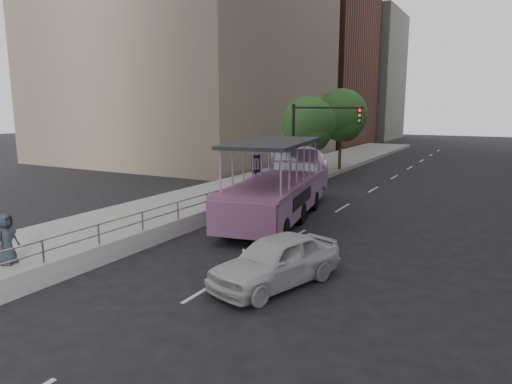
{
  "coord_description": "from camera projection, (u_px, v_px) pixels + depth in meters",
  "views": [
    {
      "loc": [
        7.99,
        -11.85,
        4.96
      ],
      "look_at": [
        0.2,
        2.35,
        1.98
      ],
      "focal_mm": 32.0,
      "sensor_mm": 36.0,
      "label": 1
    }
  ],
  "objects": [
    {
      "name": "street_tree_far",
      "position": [
        342.0,
        117.0,
        34.49
      ],
      "size": [
        3.97,
        3.97,
        6.45
      ],
      "color": "#312216",
      "rests_on": "ground"
    },
    {
      "name": "midrise_brick",
      "position": [
        300.0,
        49.0,
        62.45
      ],
      "size": [
        18.0,
        16.0,
        26.0
      ],
      "primitive_type": "cube",
      "color": "brown",
      "rests_on": "ground"
    },
    {
      "name": "guardrail",
      "position": [
        178.0,
        207.0,
        17.89
      ],
      "size": [
        0.07,
        22.0,
        0.71
      ],
      "color": "#BCBCC1",
      "rests_on": "kerb_wall"
    },
    {
      "name": "traffic_signal",
      "position": [
        312.0,
        134.0,
        25.85
      ],
      "size": [
        4.2,
        0.32,
        5.2
      ],
      "color": "black",
      "rests_on": "ground"
    },
    {
      "name": "duck_boat",
      "position": [
        282.0,
        188.0,
        21.15
      ],
      "size": [
        4.43,
        11.08,
        3.59
      ],
      "color": "black",
      "rests_on": "ground"
    },
    {
      "name": "car",
      "position": [
        276.0,
        260.0,
        12.9
      ],
      "size": [
        2.95,
        4.57,
        1.45
      ],
      "primitive_type": "imported",
      "rotation": [
        0.0,
        0.0,
        -0.32
      ],
      "color": "silver",
      "rests_on": "ground"
    },
    {
      "name": "kerb_wall",
      "position": [
        178.0,
        223.0,
        18.01
      ],
      "size": [
        0.24,
        30.0,
        0.36
      ],
      "primitive_type": "cube",
      "color": "#A0A09B",
      "rests_on": "sidewalk"
    },
    {
      "name": "sidewalk",
      "position": [
        229.0,
        193.0,
        26.21
      ],
      "size": [
        5.5,
        80.0,
        0.3
      ],
      "primitive_type": "cube",
      "color": "gray",
      "rests_on": "ground"
    },
    {
      "name": "pedestrian_far",
      "position": [
        7.0,
        239.0,
        13.72
      ],
      "size": [
        0.7,
        0.88,
        1.58
      ],
      "primitive_type": "imported",
      "rotation": [
        0.0,
        0.0,
        1.85
      ],
      "color": "#252B36",
      "rests_on": "sidewalk"
    },
    {
      "name": "parking_sign",
      "position": [
        256.0,
        176.0,
        22.26
      ],
      "size": [
        0.16,
        0.6,
        2.73
      ],
      "color": "black",
      "rests_on": "ground"
    },
    {
      "name": "ground",
      "position": [
        216.0,
        262.0,
        14.9
      ],
      "size": [
        160.0,
        160.0,
        0.0
      ],
      "primitive_type": "plane",
      "color": "black"
    },
    {
      "name": "street_tree_near",
      "position": [
        309.0,
        126.0,
        29.5
      ],
      "size": [
        3.52,
        3.52,
        5.72
      ],
      "color": "#312216",
      "rests_on": "ground"
    },
    {
      "name": "midrise_stone_b",
      "position": [
        349.0,
        78.0,
        75.84
      ],
      "size": [
        16.0,
        14.0,
        20.0
      ],
      "primitive_type": "cube",
      "color": "slate",
      "rests_on": "ground"
    }
  ]
}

